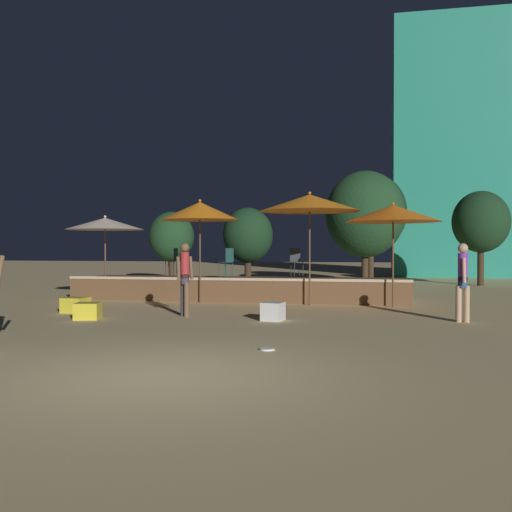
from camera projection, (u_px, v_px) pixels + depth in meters
ground_plane at (162, 376)px, 7.35m from camera, size 120.00×120.00×0.00m
wooden_deck at (241, 289)px, 18.47m from camera, size 10.64×2.63×0.75m
patio_umbrella_0 at (200, 211)px, 17.26m from camera, size 2.40×2.40×3.13m
patio_umbrella_1 at (310, 203)px, 16.37m from camera, size 2.90×2.90×3.28m
patio_umbrella_2 at (105, 224)px, 18.23m from camera, size 2.49×2.49×2.70m
patio_umbrella_3 at (393, 214)px, 15.91m from camera, size 2.64×2.64×2.94m
cube_seat_0 at (88, 311)px, 13.24m from camera, size 0.66×0.66×0.38m
cube_seat_1 at (273, 311)px, 12.98m from camera, size 0.54×0.54×0.42m
cube_seat_2 at (76, 305)px, 14.61m from camera, size 0.60×0.60×0.39m
person_0 at (185, 276)px, 13.77m from camera, size 0.38×0.39×1.78m
person_2 at (463, 279)px, 12.70m from camera, size 0.30×0.49×1.76m
bistro_chair_0 at (296, 259)px, 18.50m from camera, size 0.47×0.47×0.90m
bistro_chair_1 at (174, 258)px, 19.74m from camera, size 0.40×0.40×0.90m
bistro_chair_2 at (228, 259)px, 18.19m from camera, size 0.46×0.46×0.90m
frisbee_disc at (267, 349)px, 9.22m from camera, size 0.25×0.25×0.03m
background_tree_0 at (172, 237)px, 28.48m from camera, size 2.25×2.25×3.47m
background_tree_1 at (481, 222)px, 24.99m from camera, size 2.46×2.46×4.16m
background_tree_2 at (371, 213)px, 27.24m from camera, size 3.37×3.37×5.22m
background_tree_3 at (365, 214)px, 23.70m from camera, size 3.27×3.27×4.87m
background_tree_4 at (248, 235)px, 23.87m from camera, size 2.10×2.10×3.35m
distant_building at (465, 149)px, 32.92m from camera, size 8.20×3.86×14.76m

